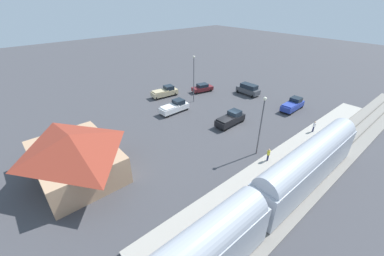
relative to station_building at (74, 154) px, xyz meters
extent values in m
plane|color=#424247|center=(-4.00, -22.00, -2.75)|extent=(200.00, 200.00, 0.00)
cube|color=gray|center=(-18.00, -22.00, -2.66)|extent=(4.80, 70.00, 0.18)
cube|color=#59544C|center=(-18.72, -22.00, -2.51)|extent=(0.10, 70.00, 0.12)
cube|color=#59544C|center=(-17.28, -22.00, -2.51)|extent=(0.10, 70.00, 0.12)
cube|color=#A8A399|center=(-14.00, -22.00, -2.60)|extent=(3.20, 46.00, 0.30)
cube|color=#ADB2BC|center=(-18.00, -18.34, -0.60)|extent=(2.90, 17.44, 3.70)
cube|color=red|center=(-16.54, -18.34, -0.90)|extent=(0.04, 16.04, 0.36)
cylinder|color=#ADB2BC|center=(-18.00, -18.34, 1.15)|extent=(2.75, 16.74, 2.76)
cube|color=tan|center=(0.00, 0.00, -1.06)|extent=(11.03, 8.03, 3.39)
pyramid|color=maroon|center=(0.00, 0.00, 1.59)|extent=(11.83, 8.83, 1.91)
cube|color=#4C3323|center=(0.00, -4.04, -1.70)|extent=(1.10, 0.08, 2.10)
cylinder|color=#23284C|center=(-13.23, -18.51, -2.02)|extent=(0.22, 0.22, 0.85)
cylinder|color=yellow|center=(-13.23, -18.51, -1.29)|extent=(0.36, 0.36, 0.62)
sphere|color=tan|center=(-13.23, -18.51, -0.86)|extent=(0.24, 0.24, 0.24)
cylinder|color=#23284C|center=(-13.60, -29.84, -2.02)|extent=(0.22, 0.22, 0.85)
cylinder|color=silver|center=(-13.60, -29.84, -1.29)|extent=(0.36, 0.36, 0.62)
sphere|color=tan|center=(-13.60, -29.84, -0.86)|extent=(0.24, 0.24, 0.24)
cube|color=#47494F|center=(2.85, -35.42, -1.91)|extent=(4.92, 2.00, 1.00)
cube|color=#19232D|center=(2.70, -35.42, -0.97)|extent=(3.44, 1.75, 0.88)
cylinder|color=black|center=(4.75, -34.55, -2.41)|extent=(0.22, 0.68, 0.68)
cylinder|color=black|center=(4.76, -36.27, -2.41)|extent=(0.22, 0.68, 0.68)
cylinder|color=black|center=(0.95, -34.58, -2.41)|extent=(0.22, 0.68, 0.68)
cylinder|color=black|center=(0.96, -36.30, -2.41)|extent=(0.22, 0.68, 0.68)
cube|color=#C6B284|center=(13.17, -21.47, -1.91)|extent=(2.56, 5.59, 0.92)
cube|color=#19232D|center=(13.06, -22.49, -1.03)|extent=(1.91, 1.91, 0.84)
cylinder|color=black|center=(13.78, -23.70, -2.37)|extent=(0.22, 0.76, 0.76)
cylinder|color=black|center=(12.08, -23.51, -2.37)|extent=(0.22, 0.76, 0.76)
cylinder|color=black|center=(14.27, -19.43, -2.37)|extent=(0.22, 0.76, 0.76)
cylinder|color=black|center=(12.56, -19.24, -2.37)|extent=(0.22, 0.76, 0.76)
cube|color=#C6B284|center=(13.28, -20.53, -1.35)|extent=(2.19, 3.16, 0.20)
cube|color=maroon|center=(10.16, -29.24, -2.03)|extent=(2.80, 4.80, 0.76)
cube|color=#19232D|center=(10.16, -29.24, -1.33)|extent=(2.06, 2.47, 0.64)
cylinder|color=black|center=(9.76, -27.40, -2.41)|extent=(0.22, 0.68, 0.68)
cylinder|color=black|center=(11.32, -27.76, -2.41)|extent=(0.22, 0.68, 0.68)
cylinder|color=black|center=(9.00, -30.72, -2.41)|extent=(0.22, 0.68, 0.68)
cylinder|color=black|center=(10.56, -31.08, -2.41)|extent=(0.22, 0.68, 0.68)
cube|color=#283D9E|center=(-7.26, -35.17, -1.91)|extent=(2.17, 5.47, 0.92)
cube|color=#19232D|center=(-7.22, -36.19, -1.03)|extent=(1.79, 1.79, 0.84)
cylinder|color=black|center=(-6.32, -37.28, -2.37)|extent=(0.22, 0.76, 0.76)
cylinder|color=black|center=(-8.04, -37.35, -2.37)|extent=(0.22, 0.76, 0.76)
cylinder|color=black|center=(-6.49, -32.99, -2.37)|extent=(0.22, 0.76, 0.76)
cylinder|color=black|center=(-8.20, -33.05, -2.37)|extent=(0.22, 0.76, 0.76)
cube|color=#283D9E|center=(-7.30, -34.22, -1.35)|extent=(1.98, 3.04, 0.20)
cube|color=white|center=(5.93, -18.45, -1.91)|extent=(2.06, 5.44, 0.92)
cube|color=#19232D|center=(5.95, -19.48, -1.03)|extent=(1.76, 1.76, 0.84)
cylinder|color=black|center=(6.83, -20.58, -2.37)|extent=(0.22, 0.76, 0.76)
cylinder|color=black|center=(5.11, -20.62, -2.37)|extent=(0.22, 0.76, 0.76)
cylinder|color=black|center=(6.75, -16.28, -2.37)|extent=(0.22, 0.76, 0.76)
cylinder|color=black|center=(5.03, -16.32, -2.37)|extent=(0.22, 0.76, 0.76)
cube|color=white|center=(5.91, -17.50, -1.35)|extent=(1.92, 3.00, 0.20)
cube|color=black|center=(-3.60, -22.47, -1.91)|extent=(2.14, 5.46, 0.92)
cube|color=#19232D|center=(-3.56, -23.49, -1.03)|extent=(1.78, 1.79, 0.84)
cylinder|color=black|center=(-2.66, -24.59, -2.37)|extent=(0.22, 0.76, 0.76)
cylinder|color=black|center=(-4.38, -24.64, -2.37)|extent=(0.22, 0.76, 0.76)
cylinder|color=black|center=(-2.81, -20.29, -2.37)|extent=(0.22, 0.76, 0.76)
cylinder|color=black|center=(-4.53, -20.35, -2.37)|extent=(0.22, 0.76, 0.76)
cube|color=black|center=(-3.63, -21.52, -1.35)|extent=(1.96, 3.03, 0.20)
cylinder|color=#515156|center=(-11.20, -19.08, 1.06)|extent=(0.16, 0.16, 7.61)
sphere|color=#EAE5C6|center=(-11.20, -19.08, 5.04)|extent=(0.44, 0.44, 0.44)
cylinder|color=#515156|center=(7.34, -24.29, 1.47)|extent=(0.16, 0.16, 8.44)
sphere|color=#EAE5C6|center=(7.34, -24.29, 5.87)|extent=(0.44, 0.44, 0.44)
camera|label=1|loc=(-25.16, 4.24, 15.71)|focal=22.27mm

